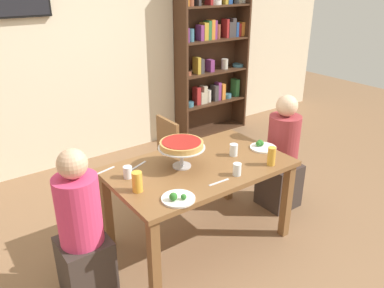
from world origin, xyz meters
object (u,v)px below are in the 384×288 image
diner_head_west (82,235)px  beer_glass_amber_tall (271,156)px  water_glass_clear_spare (237,169)px  cutlery_fork_far (219,182)px  dining_table (199,176)px  salad_plate_far_diner (262,146)px  diner_head_east (281,160)px  cutlery_fork_near (139,166)px  bookshelf (212,53)px  salad_plate_near_diner (178,198)px  cutlery_knife_near (105,171)px  water_glass_clear_near (234,150)px  water_glass_clear_far (128,172)px  cutlery_knife_far (170,152)px  deep_dish_pizza_stand (182,146)px  beer_glass_amber_short (137,182)px  chair_far_right (177,153)px

diner_head_west → beer_glass_amber_tall: size_ratio=7.51×
water_glass_clear_spare → cutlery_fork_far: bearing=-176.8°
dining_table → salad_plate_far_diner: salad_plate_far_diner is taller
diner_head_east → cutlery_fork_near: bearing=-11.0°
bookshelf → cutlery_fork_near: bearing=-140.8°
dining_table → water_glass_clear_spare: water_glass_clear_spare is taller
bookshelf → diner_head_east: 2.23m
diner_head_west → cutlery_fork_far: bearing=-18.4°
salad_plate_near_diner → cutlery_knife_near: (-0.22, 0.69, -0.01)m
diner_head_west → water_glass_clear_near: 1.39m
bookshelf → water_glass_clear_spare: bearing=-124.5°
water_glass_clear_far → cutlery_fork_far: water_glass_clear_far is taller
beer_glass_amber_tall → cutlery_fork_far: size_ratio=0.85×
water_glass_clear_near → cutlery_knife_far: (-0.40, 0.37, -0.05)m
deep_dish_pizza_stand → salad_plate_far_diner: deep_dish_pizza_stand is taller
diner_head_west → cutlery_knife_near: (0.35, 0.35, 0.25)m
salad_plate_near_diner → salad_plate_far_diner: size_ratio=1.01×
beer_glass_amber_tall → water_glass_clear_near: 0.34m
deep_dish_pizza_stand → cutlery_knife_far: 0.35m
water_glass_clear_far → diner_head_east: bearing=-5.4°
water_glass_clear_far → cutlery_knife_far: (0.51, 0.20, -0.04)m
beer_glass_amber_tall → beer_glass_amber_short: bearing=166.1°
cutlery_fork_far → cutlery_fork_near: bearing=122.5°
water_glass_clear_spare → cutlery_fork_far: water_glass_clear_spare is taller
chair_far_right → cutlery_knife_near: (-0.94, -0.40, 0.26)m
dining_table → chair_far_right: chair_far_right is taller
diner_head_east → beer_glass_amber_short: bearing=2.6°
bookshelf → deep_dish_pizza_stand: (-1.85, -1.95, -0.23)m
chair_far_right → cutlery_fork_far: chair_far_right is taller
cutlery_fork_near → cutlery_knife_near: size_ratio=1.00×
water_glass_clear_spare → cutlery_fork_far: (-0.19, -0.01, -0.05)m
chair_far_right → cutlery_fork_far: (-0.34, -1.07, 0.26)m
salad_plate_far_diner → water_glass_clear_far: bearing=170.3°
cutlery_fork_far → cutlery_knife_far: 0.67m
diner_head_west → beer_glass_amber_short: bearing=-10.4°
water_glass_clear_spare → beer_glass_amber_short: bearing=162.3°
salad_plate_near_diner → water_glass_clear_spare: (0.57, 0.03, 0.03)m
diner_head_west → beer_glass_amber_tall: 1.56m
cutlery_knife_near → salad_plate_far_diner: bearing=149.6°
dining_table → water_glass_clear_near: 0.38m
dining_table → cutlery_knife_near: 0.76m
cutlery_knife_near → salad_plate_near_diner: bearing=94.9°
water_glass_clear_near → cutlery_fork_far: size_ratio=0.57×
beer_glass_amber_tall → water_glass_clear_far: size_ratio=1.67×
deep_dish_pizza_stand → water_glass_clear_spare: size_ratio=3.84×
diner_head_west → diner_head_east: (2.02, -0.00, 0.00)m
water_glass_clear_far → salad_plate_far_diner: bearing=-9.7°
salad_plate_near_diner → cutlery_knife_far: bearing=60.8°
water_glass_clear_near → water_glass_clear_spare: 0.35m
salad_plate_far_diner → beer_glass_amber_short: (-1.25, -0.01, 0.06)m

